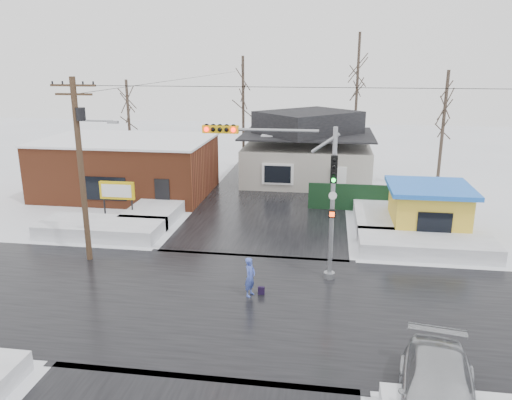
# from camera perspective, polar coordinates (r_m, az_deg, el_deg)

# --- Properties ---
(ground) EXTENTS (120.00, 120.00, 0.00)m
(ground) POSITION_cam_1_polar(r_m,az_deg,el_deg) (21.22, -2.80, -11.63)
(ground) COLOR white
(ground) RESTS_ON ground
(road_ns) EXTENTS (10.00, 120.00, 0.02)m
(road_ns) POSITION_cam_1_polar(r_m,az_deg,el_deg) (21.22, -2.80, -11.61)
(road_ns) COLOR black
(road_ns) RESTS_ON ground
(road_ew) EXTENTS (120.00, 10.00, 0.02)m
(road_ew) POSITION_cam_1_polar(r_m,az_deg,el_deg) (21.22, -2.80, -11.61)
(road_ew) COLOR black
(road_ew) RESTS_ON ground
(snowbank_nw) EXTENTS (7.00, 3.00, 0.80)m
(snowbank_nw) POSITION_cam_1_polar(r_m,az_deg,el_deg) (29.98, -17.27, -3.11)
(snowbank_nw) COLOR white
(snowbank_nw) RESTS_ON ground
(snowbank_ne) EXTENTS (7.00, 3.00, 0.80)m
(snowbank_ne) POSITION_cam_1_polar(r_m,az_deg,el_deg) (27.62, 18.91, -4.89)
(snowbank_ne) COLOR white
(snowbank_ne) RESTS_ON ground
(snowbank_nside_w) EXTENTS (3.00, 8.00, 0.80)m
(snowbank_nside_w) POSITION_cam_1_polar(r_m,az_deg,el_deg) (33.63, -10.58, -0.60)
(snowbank_nside_w) COLOR white
(snowbank_nside_w) RESTS_ON ground
(snowbank_nside_e) EXTENTS (3.00, 8.00, 0.80)m
(snowbank_nside_e) POSITION_cam_1_polar(r_m,az_deg,el_deg) (32.02, 13.88, -1.64)
(snowbank_nside_e) COLOR white
(snowbank_nside_e) RESTS_ON ground
(traffic_signal) EXTENTS (6.05, 0.68, 7.00)m
(traffic_signal) POSITION_cam_1_polar(r_m,az_deg,el_deg) (22.08, 4.75, 2.06)
(traffic_signal) COLOR gray
(traffic_signal) RESTS_ON ground
(utility_pole) EXTENTS (3.15, 0.44, 9.00)m
(utility_pole) POSITION_cam_1_polar(r_m,az_deg,el_deg) (25.30, -19.31, 4.33)
(utility_pole) COLOR #382619
(utility_pole) RESTS_ON ground
(brick_building) EXTENTS (12.20, 8.20, 4.12)m
(brick_building) POSITION_cam_1_polar(r_m,az_deg,el_deg) (38.25, -14.47, 3.76)
(brick_building) COLOR brown
(brick_building) RESTS_ON ground
(marquee_sign) EXTENTS (2.20, 0.21, 2.55)m
(marquee_sign) POSITION_cam_1_polar(r_m,az_deg,el_deg) (31.71, -15.59, 0.92)
(marquee_sign) COLOR black
(marquee_sign) RESTS_ON ground
(house) EXTENTS (10.40, 8.40, 5.76)m
(house) POSITION_cam_1_polar(r_m,az_deg,el_deg) (41.10, 5.90, 5.77)
(house) COLOR #A7A197
(house) RESTS_ON ground
(kiosk) EXTENTS (4.60, 4.60, 2.88)m
(kiosk) POSITION_cam_1_polar(r_m,az_deg,el_deg) (30.18, 19.06, -1.03)
(kiosk) COLOR gold
(kiosk) RESTS_ON ground
(fence) EXTENTS (8.00, 0.12, 1.80)m
(fence) POSITION_cam_1_polar(r_m,az_deg,el_deg) (33.75, 12.80, 0.22)
(fence) COLOR black
(fence) RESTS_ON ground
(tree_far_left) EXTENTS (3.00, 3.00, 10.00)m
(tree_far_left) POSITION_cam_1_polar(r_m,az_deg,el_deg) (45.15, -1.49, 13.57)
(tree_far_left) COLOR #332821
(tree_far_left) RESTS_ON ground
(tree_far_mid) EXTENTS (3.00, 3.00, 12.00)m
(tree_far_mid) POSITION_cam_1_polar(r_m,az_deg,el_deg) (46.49, 11.63, 15.29)
(tree_far_mid) COLOR #332821
(tree_far_mid) RESTS_ON ground
(tree_far_right) EXTENTS (3.00, 3.00, 9.00)m
(tree_far_right) POSITION_cam_1_polar(r_m,az_deg,el_deg) (39.40, 20.91, 11.05)
(tree_far_right) COLOR #332821
(tree_far_right) RESTS_ON ground
(tree_far_west) EXTENTS (3.00, 3.00, 8.00)m
(tree_far_west) POSITION_cam_1_polar(r_m,az_deg,el_deg) (46.13, -14.50, 11.15)
(tree_far_west) COLOR #332821
(tree_far_west) RESTS_ON ground
(pedestrian) EXTENTS (0.59, 0.73, 1.73)m
(pedestrian) POSITION_cam_1_polar(r_m,az_deg,el_deg) (21.38, -0.68, -8.82)
(pedestrian) COLOR #4358BC
(pedestrian) RESTS_ON ground
(car) EXTENTS (2.95, 5.55, 1.53)m
(car) POSITION_cam_1_polar(r_m,az_deg,el_deg) (15.74, 20.06, -20.25)
(car) COLOR #B1B4B9
(car) RESTS_ON ground
(shopping_bag) EXTENTS (0.28, 0.12, 0.35)m
(shopping_bag) POSITION_cam_1_polar(r_m,az_deg,el_deg) (21.76, 0.61, -10.36)
(shopping_bag) COLOR black
(shopping_bag) RESTS_ON ground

